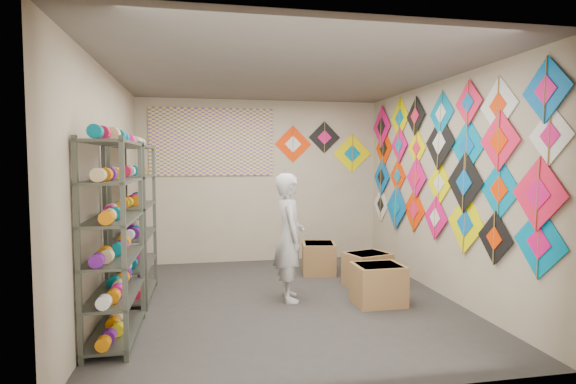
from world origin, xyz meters
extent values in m
plane|color=#302D2A|center=(0.00, 0.00, 0.00)|extent=(4.50, 4.50, 0.00)
plane|color=tan|center=(0.00, 2.25, 1.35)|extent=(4.00, 0.00, 4.00)
plane|color=tan|center=(0.00, -2.25, 1.35)|extent=(4.00, 0.00, 4.00)
plane|color=tan|center=(-2.00, 0.00, 1.35)|extent=(0.00, 4.50, 4.50)
plane|color=tan|center=(2.00, 0.00, 1.35)|extent=(0.00, 4.50, 4.50)
plane|color=#686158|center=(0.00, 0.00, 2.70)|extent=(4.50, 4.50, 0.00)
cube|color=#4C5147|center=(-1.78, -0.85, 0.95)|extent=(0.40, 1.10, 1.90)
cube|color=#4C5147|center=(-1.78, 0.45, 0.95)|extent=(0.40, 1.10, 1.90)
cylinder|color=#EC1898|center=(-1.78, -1.33, 1.04)|extent=(0.12, 0.10, 0.12)
cylinder|color=orange|center=(-1.78, -1.14, 1.04)|extent=(0.12, 0.10, 0.12)
cylinder|color=yellow|center=(-1.78, -0.95, 1.04)|extent=(0.12, 0.10, 0.12)
cylinder|color=white|center=(-1.78, -0.75, 1.04)|extent=(0.12, 0.10, 0.12)
cylinder|color=#DF1645|center=(-1.78, -0.56, 1.04)|extent=(0.12, 0.10, 0.12)
cylinder|color=#65188D|center=(-1.78, -0.37, 1.04)|extent=(0.12, 0.10, 0.12)
cylinder|color=#E5C685|center=(-1.78, -0.03, 1.04)|extent=(0.12, 0.10, 0.12)
cylinder|color=#04748A|center=(-1.78, 0.16, 1.04)|extent=(0.12, 0.10, 0.12)
cylinder|color=#EC1898|center=(-1.78, 0.35, 1.04)|extent=(0.12, 0.10, 0.12)
cylinder|color=orange|center=(-1.78, 0.55, 1.04)|extent=(0.12, 0.10, 0.12)
cylinder|color=yellow|center=(-1.78, 0.74, 1.04)|extent=(0.12, 0.10, 0.12)
cylinder|color=white|center=(-1.78, 0.93, 1.04)|extent=(0.12, 0.10, 0.12)
cube|color=#007CAD|center=(1.99, -1.78, 0.96)|extent=(0.01, 0.66, 0.66)
cube|color=black|center=(1.97, -1.18, 0.91)|extent=(0.01, 0.56, 0.56)
cube|color=#EEE700|center=(1.99, -0.63, 0.98)|extent=(0.04, 0.72, 0.72)
cube|color=#E80E6D|center=(1.97, 0.02, 0.96)|extent=(0.02, 0.57, 0.57)
cube|color=#FF3400|center=(1.99, 0.64, 1.00)|extent=(0.02, 0.64, 0.64)
cube|color=#0362BB|center=(1.97, 1.21, 0.98)|extent=(0.03, 0.71, 0.71)
cube|color=silver|center=(1.99, 1.86, 0.96)|extent=(0.01, 0.61, 0.61)
cube|color=#F61842|center=(1.97, -1.76, 1.40)|extent=(0.03, 0.68, 0.68)
cube|color=#007CAD|center=(1.99, -1.21, 1.40)|extent=(0.02, 0.63, 0.63)
cube|color=black|center=(1.97, -0.61, 1.45)|extent=(0.02, 0.71, 0.71)
cube|color=#EEE700|center=(1.99, -0.03, 1.41)|extent=(0.02, 0.57, 0.57)
cube|color=#E80E6D|center=(1.97, 0.57, 1.46)|extent=(0.01, 0.58, 0.58)
cube|color=#FF3400|center=(1.99, 1.21, 1.46)|extent=(0.01, 0.55, 0.55)
cube|color=#0362BB|center=(1.97, 1.81, 1.42)|extent=(0.02, 0.63, 0.63)
cube|color=silver|center=(1.99, -1.86, 1.91)|extent=(0.02, 0.52, 0.52)
cube|color=#F61842|center=(1.97, -1.20, 1.89)|extent=(0.01, 0.62, 0.62)
cube|color=#007CAD|center=(1.99, -0.62, 1.85)|extent=(0.02, 0.65, 0.65)
cube|color=black|center=(1.97, -0.04, 1.92)|extent=(0.04, 0.70, 0.70)
cube|color=#EEE700|center=(1.99, 0.60, 1.87)|extent=(0.01, 0.52, 0.52)
cube|color=#E80E6D|center=(1.97, 1.14, 1.93)|extent=(0.01, 0.55, 0.55)
cube|color=#FF3400|center=(1.99, 1.77, 1.90)|extent=(0.02, 0.66, 0.66)
cube|color=#0362BB|center=(1.97, -1.81, 2.30)|extent=(0.02, 0.59, 0.59)
cube|color=silver|center=(1.99, -1.15, 2.25)|extent=(0.02, 0.59, 0.59)
cube|color=#F61842|center=(1.97, -0.65, 2.34)|extent=(0.01, 0.52, 0.52)
cube|color=#007CAD|center=(1.99, -0.04, 2.29)|extent=(0.04, 0.58, 0.58)
cube|color=black|center=(1.97, 0.63, 2.32)|extent=(0.03, 0.55, 0.55)
cube|color=#EEE700|center=(1.99, 1.18, 2.34)|extent=(0.03, 0.64, 0.64)
cube|color=#E80E6D|center=(1.97, 1.83, 2.26)|extent=(0.01, 0.71, 0.71)
cube|color=#FF3400|center=(0.55, 2.24, 1.97)|extent=(0.63, 0.02, 0.63)
cube|color=black|center=(1.10, 2.24, 2.09)|extent=(0.55, 0.02, 0.55)
cube|color=#EEE700|center=(1.60, 2.24, 1.82)|extent=(0.68, 0.02, 0.68)
cube|color=#6C4392|center=(-0.80, 2.23, 2.00)|extent=(2.00, 0.01, 1.10)
imported|color=beige|center=(0.07, 0.04, 0.77)|extent=(0.57, 0.38, 1.54)
cube|color=olive|center=(1.07, -0.32, 0.24)|extent=(0.57, 0.48, 0.47)
cube|color=olive|center=(1.22, 0.42, 0.23)|extent=(0.66, 0.59, 0.45)
cube|color=olive|center=(0.74, 1.22, 0.23)|extent=(0.57, 0.61, 0.46)
camera|label=1|loc=(-0.94, -5.24, 1.69)|focal=28.00mm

